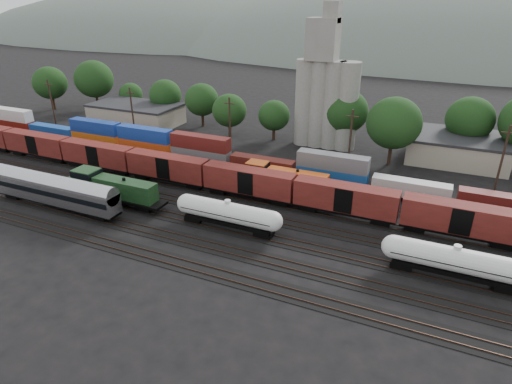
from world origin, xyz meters
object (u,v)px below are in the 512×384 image
at_px(tank_car_a, 228,213).
at_px(grain_silo, 326,94).
at_px(passenger_coach, 53,189).
at_px(green_locomotive, 109,187).
at_px(orange_locomotive, 281,178).

xyz_separation_m(tank_car_a, grain_silo, (1.89, 41.00, 8.74)).
xyz_separation_m(tank_car_a, passenger_coach, (-27.09, -5.00, 0.73)).
distance_m(tank_car_a, passenger_coach, 27.56).
relative_size(green_locomotive, passenger_coach, 0.76).
height_order(tank_car_a, grain_silo, grain_silo).
height_order(tank_car_a, passenger_coach, passenger_coach).
bearing_deg(orange_locomotive, tank_car_a, -97.87).
bearing_deg(passenger_coach, orange_locomotive, 34.44).
bearing_deg(green_locomotive, grain_silo, 61.04).
relative_size(green_locomotive, tank_car_a, 1.10).
bearing_deg(grain_silo, orange_locomotive, -89.59).
bearing_deg(green_locomotive, tank_car_a, -0.00).
bearing_deg(grain_silo, passenger_coach, -122.21).
bearing_deg(orange_locomotive, green_locomotive, -146.75).
distance_m(tank_car_a, grain_silo, 41.96).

